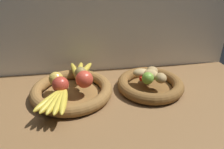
% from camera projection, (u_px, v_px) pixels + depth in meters
% --- Properties ---
extents(ground_plane, '(1.40, 0.90, 0.03)m').
position_uv_depth(ground_plane, '(116.00, 99.00, 0.99)').
color(ground_plane, brown).
extents(back_wall, '(1.40, 0.03, 0.55)m').
position_uv_depth(back_wall, '(107.00, 21.00, 1.12)').
color(back_wall, silver).
rests_on(back_wall, ground_plane).
extents(fruit_bowl_left, '(0.37, 0.37, 0.05)m').
position_uv_depth(fruit_bowl_left, '(72.00, 91.00, 0.98)').
color(fruit_bowl_left, brown).
rests_on(fruit_bowl_left, ground_plane).
extents(fruit_bowl_right, '(0.32, 0.32, 0.05)m').
position_uv_depth(fruit_bowl_right, '(150.00, 84.00, 1.03)').
color(fruit_bowl_right, brown).
rests_on(fruit_bowl_right, ground_plane).
extents(apple_golden_left, '(0.06, 0.06, 0.06)m').
position_uv_depth(apple_golden_left, '(56.00, 79.00, 0.95)').
color(apple_golden_left, gold).
rests_on(apple_golden_left, fruit_bowl_left).
extents(apple_red_front, '(0.07, 0.07, 0.07)m').
position_uv_depth(apple_red_front, '(60.00, 85.00, 0.90)').
color(apple_red_front, '#B73828').
rests_on(apple_red_front, fruit_bowl_left).
extents(apple_red_right, '(0.08, 0.08, 0.08)m').
position_uv_depth(apple_red_right, '(84.00, 79.00, 0.94)').
color(apple_red_right, '#CC422D').
rests_on(apple_red_right, fruit_bowl_left).
extents(pear_brown, '(0.08, 0.08, 0.08)m').
position_uv_depth(pear_brown, '(81.00, 75.00, 0.98)').
color(pear_brown, olive).
rests_on(pear_brown, fruit_bowl_left).
extents(banana_bunch_front, '(0.14, 0.20, 0.03)m').
position_uv_depth(banana_bunch_front, '(57.00, 100.00, 0.84)').
color(banana_bunch_front, gold).
rests_on(banana_bunch_front, fruit_bowl_left).
extents(banana_bunch_back, '(0.13, 0.19, 0.03)m').
position_uv_depth(banana_bunch_back, '(80.00, 70.00, 1.07)').
color(banana_bunch_back, gold).
rests_on(banana_bunch_back, fruit_bowl_left).
extents(potato_back, '(0.08, 0.08, 0.04)m').
position_uv_depth(potato_back, '(152.00, 71.00, 1.05)').
color(potato_back, '#A38451').
rests_on(potato_back, fruit_bowl_right).
extents(potato_large, '(0.10, 0.09, 0.05)m').
position_uv_depth(potato_large, '(151.00, 75.00, 1.01)').
color(potato_large, tan).
rests_on(potato_large, fruit_bowl_right).
extents(potato_oblong, '(0.09, 0.06, 0.04)m').
position_uv_depth(potato_oblong, '(141.00, 73.00, 1.03)').
color(potato_oblong, tan).
rests_on(potato_oblong, fruit_bowl_right).
extents(potato_small, '(0.05, 0.06, 0.05)m').
position_uv_depth(potato_small, '(161.00, 78.00, 0.98)').
color(potato_small, '#A38451').
rests_on(potato_small, fruit_bowl_right).
extents(lime_near, '(0.06, 0.06, 0.06)m').
position_uv_depth(lime_near, '(148.00, 79.00, 0.96)').
color(lime_near, '#6B9E33').
rests_on(lime_near, fruit_bowl_right).
extents(chili_pepper, '(0.11, 0.05, 0.02)m').
position_uv_depth(chili_pepper, '(150.00, 77.00, 1.02)').
color(chili_pepper, red).
rests_on(chili_pepper, fruit_bowl_right).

